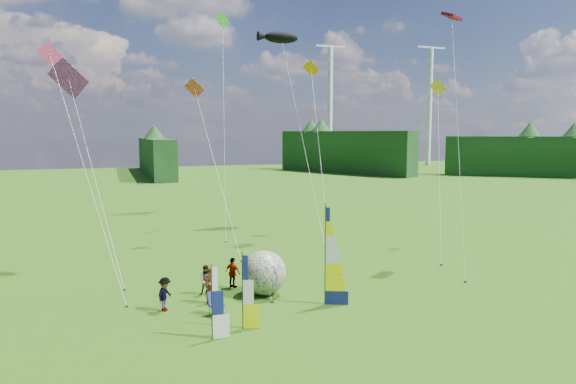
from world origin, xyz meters
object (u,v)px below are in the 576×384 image
object	(u,v)px
side_banner_far	(212,303)
spectator_d	(233,273)
spectator_b	(207,280)
side_banner_left	(243,292)
spectator_a	(211,286)
bol_inflatable	(264,273)
spectator_c	(165,294)
kite_whale	(301,120)
camp_chair	(216,304)
feather_banner_main	(325,256)

from	to	relation	value
side_banner_far	spectator_d	distance (m)	7.04
spectator_b	side_banner_left	bearing A→B (deg)	-68.07
spectator_a	bol_inflatable	bearing A→B (deg)	-2.96
side_banner_left	side_banner_far	xyz separation A→B (m)	(-1.46, -0.70, -0.10)
side_banner_left	spectator_a	xyz separation A→B (m)	(-0.66, 3.72, -0.73)
spectator_b	spectator_a	bearing A→B (deg)	-76.65
spectator_a	spectator_d	distance (m)	2.69
side_banner_left	spectator_d	distance (m)	6.00
spectator_c	side_banner_left	bearing A→B (deg)	-105.22
spectator_b	kite_whale	size ratio (longest dim) A/B	0.08
spectator_a	kite_whale	size ratio (longest dim) A/B	0.09
side_banner_left	camp_chair	xyz separation A→B (m)	(-0.75, 1.93, -1.05)
spectator_a	kite_whale	distance (m)	20.71
camp_chair	kite_whale	bearing A→B (deg)	39.71
side_banner_far	spectator_a	xyz separation A→B (m)	(0.80, 4.42, -0.63)
side_banner_far	spectator_b	xyz separation A→B (m)	(0.84, 5.78, -0.72)
feather_banner_main	side_banner_far	xyz separation A→B (m)	(-6.02, -2.38, -0.90)
side_banner_left	spectator_c	distance (m)	4.52
feather_banner_main	spectator_d	size ratio (longest dim) A/B	2.90
side_banner_left	bol_inflatable	size ratio (longest dim) A/B	1.39
bol_inflatable	spectator_b	xyz separation A→B (m)	(-2.83, 0.91, -0.37)
spectator_b	spectator_c	distance (m)	2.86
feather_banner_main	spectator_a	xyz separation A→B (m)	(-5.22, 2.04, -1.53)
spectator_b	camp_chair	bearing A→B (deg)	-77.48
feather_banner_main	bol_inflatable	bearing A→B (deg)	155.54
feather_banner_main	spectator_c	bearing A→B (deg)	-170.62
bol_inflatable	camp_chair	size ratio (longest dim) A/B	2.09
spectator_b	spectator_d	bearing A→B (deg)	41.95
side_banner_left	spectator_d	size ratio (longest dim) A/B	1.94
spectator_a	kite_whale	world-z (taller)	kite_whale
side_banner_left	spectator_a	bearing A→B (deg)	117.84
bol_inflatable	spectator_c	world-z (taller)	bol_inflatable
spectator_a	spectator_d	xyz separation A→B (m)	(1.61, 2.16, -0.04)
side_banner_left	side_banner_far	distance (m)	1.62
spectator_b	camp_chair	size ratio (longest dim) A/B	1.42
spectator_d	kite_whale	xyz separation A→B (m)	(9.02, 13.42, 8.60)
spectator_a	spectator_c	world-z (taller)	spectator_a
camp_chair	spectator_a	bearing A→B (deg)	68.34
spectator_a	camp_chair	bearing A→B (deg)	-104.98
spectator_d	kite_whale	size ratio (longest dim) A/B	0.09
spectator_d	camp_chair	bearing A→B (deg)	118.66
bol_inflatable	spectator_d	xyz separation A→B (m)	(-1.25, 1.71, -0.33)
side_banner_far	bol_inflatable	size ratio (longest dim) A/B	1.30
bol_inflatable	spectator_c	distance (m)	5.19
feather_banner_main	bol_inflatable	distance (m)	3.65
feather_banner_main	camp_chair	xyz separation A→B (m)	(-5.32, 0.26, -1.85)
bol_inflatable	spectator_b	size ratio (longest dim) A/B	1.47
spectator_c	spectator_a	bearing A→B (deg)	-47.22
spectator_d	kite_whale	world-z (taller)	kite_whale
spectator_b	feather_banner_main	bearing A→B (deg)	-18.28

